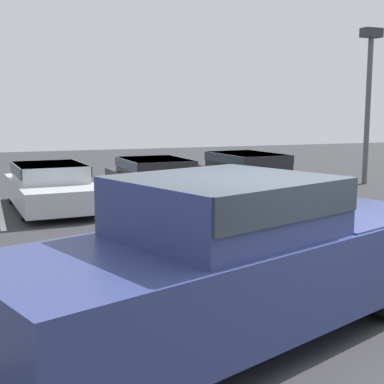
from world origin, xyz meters
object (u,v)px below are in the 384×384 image
at_px(parked_sedan_b, 156,179).
at_px(light_post, 369,86).
at_px(parked_sedan_c, 248,173).
at_px(parked_sedan_a, 50,185).
at_px(pickup_truck, 243,255).

xyz_separation_m(parked_sedan_b, light_post, (7.75, 0.88, 2.67)).
bearing_deg(parked_sedan_c, parked_sedan_a, -94.02).
distance_m(pickup_truck, parked_sedan_a, 8.75).
relative_size(parked_sedan_b, parked_sedan_c, 0.90).
height_order(pickup_truck, parked_sedan_a, pickup_truck).
bearing_deg(parked_sedan_c, light_post, 97.11).
bearing_deg(pickup_truck, light_post, 26.27).
height_order(parked_sedan_c, light_post, light_post).
bearing_deg(parked_sedan_c, pickup_truck, -31.64).
bearing_deg(parked_sedan_a, light_post, 92.05).
xyz_separation_m(parked_sedan_a, parked_sedan_b, (2.82, 0.11, 0.01)).
bearing_deg(parked_sedan_b, parked_sedan_c, 86.42).
bearing_deg(parked_sedan_b, light_post, 95.02).
relative_size(pickup_truck, parked_sedan_b, 1.42).
relative_size(parked_sedan_a, parked_sedan_b, 1.03).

